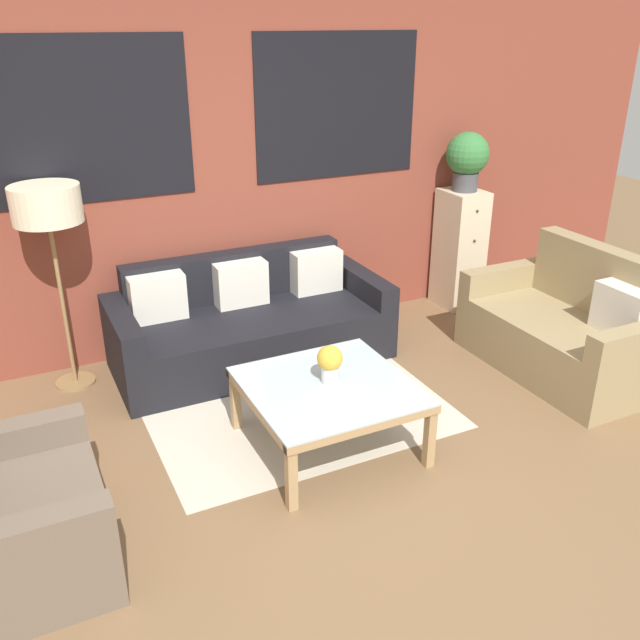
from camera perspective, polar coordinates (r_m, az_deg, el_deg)
The scene contains 11 objects.
ground_plane at distance 3.86m, azimuth 5.23°, elevation -15.13°, with size 16.00×16.00×0.00m, color brown.
wall_back_brick at distance 5.32m, azimuth -8.11°, elevation 12.72°, with size 8.40×0.09×2.80m.
rug at distance 4.74m, azimuth -2.54°, elevation -6.85°, with size 1.95×1.67×0.00m.
couch_dark at distance 5.22m, azimuth -5.97°, elevation -0.40°, with size 2.07×0.88×0.78m.
settee_vintage at distance 5.34m, azimuth 20.03°, elevation -0.89°, with size 0.80×1.45×0.92m.
armchair_corner at distance 3.61m, azimuth -24.83°, elevation -15.22°, with size 0.80×0.94×0.84m.
coffee_table at distance 4.09m, azimuth 0.71°, elevation -6.21°, with size 0.96×0.96×0.43m.
floor_lamp at distance 4.82m, azimuth -21.98°, elevation 8.45°, with size 0.45×0.45×1.45m.
drawer_cabinet at distance 6.26m, azimuth 11.64°, elevation 5.88°, with size 0.33×0.41×1.06m.
potted_plant at distance 6.07m, azimuth 12.30°, elevation 13.22°, with size 0.37×0.37×0.50m.
flower_vase at distance 4.03m, azimuth 0.83°, elevation -3.54°, with size 0.16×0.16×0.23m.
Camera 1 is at (-1.61, -2.53, 2.43)m, focal length 38.00 mm.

